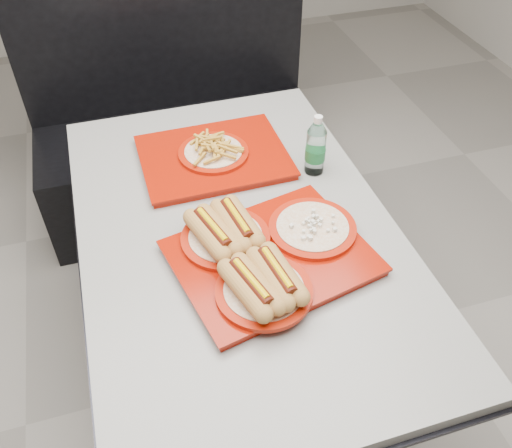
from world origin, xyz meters
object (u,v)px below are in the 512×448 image
object	(u,v)px
diner_table	(239,265)
water_bottle	(316,148)
booth_bench	(177,128)
tray_near	(264,253)
tray_far	(214,154)

from	to	relation	value
diner_table	water_bottle	xyz separation A→B (m)	(0.31, 0.18, 0.25)
booth_bench	water_bottle	bearing A→B (deg)	-71.15
water_bottle	tray_near	bearing A→B (deg)	-129.27
tray_near	tray_far	size ratio (longest dim) A/B	1.21
diner_table	tray_near	size ratio (longest dim) A/B	2.45
tray_far	water_bottle	world-z (taller)	water_bottle
diner_table	tray_near	bearing A→B (deg)	-79.31
tray_near	water_bottle	xyz separation A→B (m)	(0.28, 0.34, 0.05)
booth_bench	tray_far	size ratio (longest dim) A/B	2.81
booth_bench	water_bottle	distance (m)	1.06
booth_bench	water_bottle	xyz separation A→B (m)	(0.31, -0.91, 0.44)
diner_table	water_bottle	distance (m)	0.44
water_bottle	diner_table	bearing A→B (deg)	-149.21
diner_table	tray_far	size ratio (longest dim) A/B	2.96
tray_near	water_bottle	world-z (taller)	water_bottle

